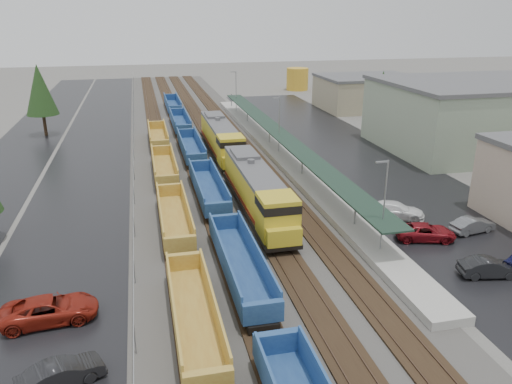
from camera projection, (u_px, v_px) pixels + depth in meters
ballast_strip at (199, 142)px, 74.38m from camera, size 20.00×160.00×0.08m
trackbed at (199, 141)px, 74.34m from camera, size 14.60×160.00×0.22m
west_parking_lot at (95, 148)px, 71.20m from camera, size 10.00×160.00×0.02m
west_road at (20, 152)px, 69.07m from camera, size 9.00×160.00×0.02m
east_commuter_lot at (345, 152)px, 69.28m from camera, size 16.00×100.00×0.02m
station_platform at (279, 151)px, 67.02m from camera, size 3.00×80.00×8.00m
chainlink_fence at (133, 138)px, 70.40m from camera, size 0.08×160.04×2.02m
industrial_buildings at (487, 122)px, 68.03m from camera, size 32.52×75.30×9.50m
distant_hills at (258, 55)px, 221.89m from camera, size 301.00×140.00×25.20m
tree_west_far at (40, 90)px, 76.23m from camera, size 4.84×4.84×11.00m
tree_east at (382, 94)px, 76.32m from camera, size 4.40×4.40×10.00m
locomotive_lead at (257, 191)px, 47.17m from camera, size 3.08×20.30×4.59m
locomotive_trail at (221, 139)px, 66.40m from camera, size 3.08×20.30×4.59m
well_string_yellow at (182, 257)px, 37.22m from camera, size 2.53×91.49×2.25m
well_string_blue at (208, 188)px, 51.63m from camera, size 2.58×115.68×2.29m
storage_tank at (297, 79)px, 123.00m from camera, size 5.33×5.33×5.33m
parked_car_west_b at (61, 374)px, 25.81m from camera, size 3.07×4.64×1.45m
parked_car_west_c at (50, 310)px, 31.26m from camera, size 3.20×6.05×1.62m
parked_car_east_a at (489, 268)px, 36.57m from camera, size 2.26×4.56×1.44m
parked_car_east_b at (425, 232)px, 42.51m from camera, size 3.60×5.48×1.40m
parked_car_east_c at (395, 210)px, 46.89m from camera, size 4.20×5.83×1.57m
parked_car_east_e at (473, 225)px, 43.92m from camera, size 2.07×4.31×1.36m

